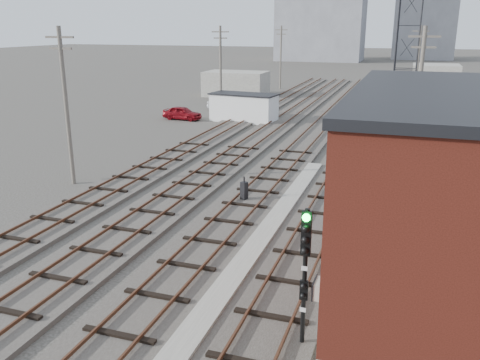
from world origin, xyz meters
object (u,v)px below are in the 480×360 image
at_px(switch_stand, 244,191).
at_px(site_trailer, 244,107).
at_px(signal_mast, 305,268).
at_px(car_silver, 226,105).
at_px(car_red, 182,113).
at_px(car_grey, 242,99).

relative_size(switch_stand, site_trailer, 0.20).
height_order(signal_mast, car_silver, signal_mast).
bearing_deg(switch_stand, car_red, 145.32).
distance_m(site_trailer, car_grey, 10.75).
height_order(switch_stand, car_grey, switch_stand).
height_order(car_red, car_grey, car_grey).
distance_m(switch_stand, site_trailer, 23.84).
bearing_deg(switch_stand, signal_mast, -41.15).
xyz_separation_m(car_red, car_silver, (2.30, 6.47, 0.01)).
distance_m(signal_mast, car_grey, 47.34).
xyz_separation_m(car_red, car_grey, (2.54, 11.15, 0.04)).
distance_m(site_trailer, car_silver, 6.68).
distance_m(switch_stand, car_silver, 30.24).
distance_m(signal_mast, car_red, 38.31).
relative_size(signal_mast, car_grey, 0.88).
height_order(signal_mast, site_trailer, signal_mast).
distance_m(signal_mast, switch_stand, 12.96).
xyz_separation_m(site_trailer, car_red, (-6.11, -1.03, -0.71)).
xyz_separation_m(switch_stand, car_red, (-13.53, 21.61, 0.03)).
relative_size(signal_mast, site_trailer, 0.64).
bearing_deg(car_grey, car_silver, -179.80).
height_order(switch_stand, car_silver, switch_stand).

